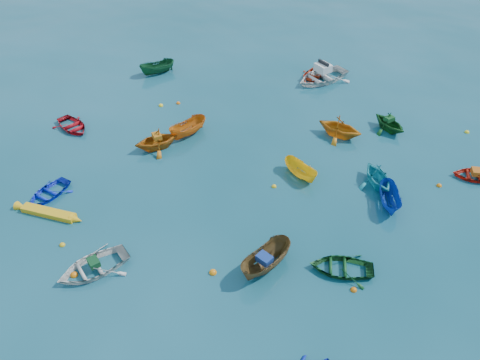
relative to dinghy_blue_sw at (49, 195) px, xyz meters
The scene contains 33 objects.
ground 9.29m from the dinghy_blue_sw, ahead, with size 160.00×160.00×0.00m, color #0A404C.
dinghy_blue_sw is the anchor object (origin of this frame).
dinghy_white_near 6.87m from the dinghy_blue_sw, 23.54° to the right, with size 2.53×3.54×0.73m, color beige.
sampan_brown_mid 13.66m from the dinghy_blue_sw, ahead, with size 1.26×3.35×1.30m, color brown.
dinghy_orange_w 7.48m from the dinghy_blue_sw, 70.62° to the left, with size 2.54×2.94×1.55m, color #C26512.
sampan_yellow_mid 15.06m from the dinghy_blue_sw, 37.82° to the left, with size 1.01×2.68×1.04m, color yellow.
dinghy_green_e 17.16m from the dinghy_blue_sw, 11.92° to the left, with size 2.23×3.12×0.65m, color #10451B.
dinghy_cyan_se 19.49m from the dinghy_blue_sw, 33.87° to the left, with size 2.38×2.76×1.45m, color teal.
dinghy_red_nw 7.18m from the dinghy_blue_sw, 125.28° to the left, with size 2.18×3.05×0.63m, color #A10D15.
sampan_orange_n 9.95m from the dinghy_blue_sw, 70.40° to the left, with size 1.17×3.12×1.21m, color orange.
dinghy_green_n 22.74m from the dinghy_blue_sw, 48.82° to the left, with size 2.28×2.65×1.39m, color #124D19.
dinghy_red_ne 25.78m from the dinghy_blue_sw, 34.59° to the left, with size 2.02×2.82×0.58m, color red.
sampan_blue_far 19.78m from the dinghy_blue_sw, 28.58° to the left, with size 1.08×2.88×1.11m, color #0D39A4.
dinghy_red_far 22.58m from the dinghy_blue_sw, 71.47° to the left, with size 2.12×2.96×0.61m, color red.
dinghy_orange_far 19.09m from the dinghy_blue_sw, 49.96° to the left, with size 2.65×3.07×1.62m, color orange.
sampan_green_far 16.20m from the dinghy_blue_sw, 105.48° to the left, with size 1.15×3.06×1.18m, color #124E27.
kayak_yellow 1.72m from the dinghy_blue_sw, 40.78° to the right, with size 0.59×3.95×0.40m, color gold, non-canonical shape.
motorboat_white 23.02m from the dinghy_blue_sw, 69.61° to the left, with size 3.38×4.72×1.58m, color silver.
tarp_green_a 6.90m from the dinghy_blue_sw, 22.71° to the right, with size 0.64×0.49×0.31m, color #10401F.
tarp_blue_a 13.64m from the dinghy_blue_sw, ahead, with size 0.73×0.55×0.35m, color navy.
tarp_orange_a 7.59m from the dinghy_blue_sw, 70.53° to the left, with size 0.68×0.52×0.33m, color #BB6513.
tarp_green_b 22.73m from the dinghy_blue_sw, 49.06° to the left, with size 0.63×0.48×0.31m, color #134D1E.
tarp_orange_b 25.68m from the dinghy_blue_sw, 34.64° to the left, with size 0.66×0.50×0.32m, color #BA5713.
buoy_or_a 6.69m from the dinghy_blue_sw, 31.35° to the right, with size 0.38×0.38×0.38m, color orange.
buoy_ye_a 4.39m from the dinghy_blue_sw, 32.72° to the right, with size 0.31×0.31×0.31m, color gold.
buoy_or_b 11.46m from the dinghy_blue_sw, ahead, with size 0.38×0.38×0.38m, color orange.
buoy_ye_b 9.44m from the dinghy_blue_sw, 73.18° to the left, with size 0.33×0.33×0.33m, color yellow.
buoy_or_c 12.47m from the dinghy_blue_sw, 89.35° to the left, with size 0.32×0.32×0.32m, color orange.
buoy_ye_c 13.30m from the dinghy_blue_sw, 34.31° to the left, with size 0.31×0.31×0.31m, color gold.
buoy_or_d 17.97m from the dinghy_blue_sw, ahead, with size 0.32×0.32×0.32m, color #D9640B.
buoy_ye_d 11.53m from the dinghy_blue_sw, 93.86° to the left, with size 0.35×0.35×0.35m, color yellow.
buoy_or_e 23.23m from the dinghy_blue_sw, 33.03° to the left, with size 0.32×0.32×0.32m, color #D26A0B.
buoy_ye_e 27.87m from the dinghy_blue_sw, 44.71° to the left, with size 0.33×0.33×0.33m, color yellow.
Camera 1 is at (11.07, -13.49, 18.14)m, focal length 35.00 mm.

